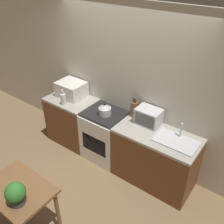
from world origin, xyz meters
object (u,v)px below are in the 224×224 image
at_px(kettle, 105,110).
at_px(bottle, 63,99).
at_px(toaster_oven, 148,117).
at_px(dining_table, 20,196).
at_px(stove_range, 105,135).
at_px(microwave, 71,89).

xyz_separation_m(kettle, bottle, (-0.76, -0.17, 0.02)).
xyz_separation_m(bottle, toaster_oven, (1.45, 0.36, 0.02)).
distance_m(kettle, dining_table, 1.74).
xyz_separation_m(stove_range, dining_table, (0.07, -1.75, 0.20)).
height_order(toaster_oven, dining_table, toaster_oven).
distance_m(toaster_oven, dining_table, 2.04).
xyz_separation_m(stove_range, bottle, (-0.73, -0.20, 0.56)).
bearing_deg(microwave, toaster_oven, 2.40).
xyz_separation_m(toaster_oven, dining_table, (-0.64, -1.90, -0.38)).
distance_m(bottle, toaster_oven, 1.49).
relative_size(kettle, bottle, 0.77).
relative_size(stove_range, dining_table, 1.09).
relative_size(stove_range, toaster_oven, 2.43).
height_order(microwave, dining_table, microwave).
bearing_deg(dining_table, toaster_oven, 71.31).
bearing_deg(dining_table, kettle, 91.35).
relative_size(bottle, dining_table, 0.34).
bearing_deg(microwave, stove_range, -6.11).
bearing_deg(kettle, bottle, -167.76).
bearing_deg(toaster_oven, dining_table, -108.69).
distance_m(kettle, microwave, 0.87).
bearing_deg(stove_range, bottle, -164.39).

